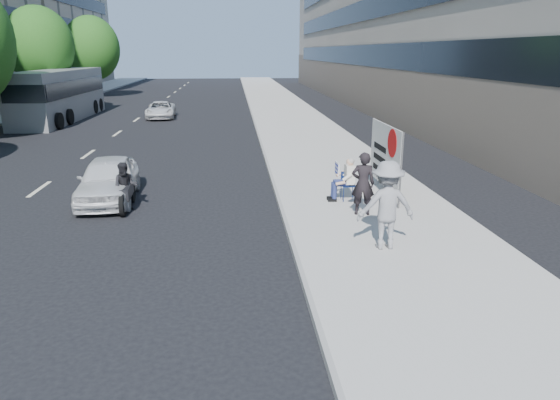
{
  "coord_description": "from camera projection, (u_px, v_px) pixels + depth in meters",
  "views": [
    {
      "loc": [
        0.14,
        -9.0,
        4.49
      ],
      "look_at": [
        1.22,
        2.65,
        0.99
      ],
      "focal_mm": 32.0,
      "sensor_mm": 36.0,
      "label": 1
    }
  ],
  "objects": [
    {
      "name": "protest_banner",
      "position": [
        385.0,
        155.0,
        15.44
      ],
      "size": [
        0.08,
        3.06,
        2.2
      ],
      "color": "#4C4C4C",
      "rests_on": "near_sidewalk"
    },
    {
      "name": "ground",
      "position": [
        231.0,
        288.0,
        9.86
      ],
      "size": [
        160.0,
        160.0,
        0.0
      ],
      "primitive_type": "plane",
      "color": "black",
      "rests_on": "ground"
    },
    {
      "name": "white_sedan_near",
      "position": [
        108.0,
        179.0,
        15.47
      ],
      "size": [
        1.85,
        4.07,
        1.35
      ],
      "primitive_type": "imported",
      "rotation": [
        0.0,
        0.0,
        0.06
      ],
      "color": "silver",
      "rests_on": "ground"
    },
    {
      "name": "motorcycle",
      "position": [
        126.0,
        189.0,
        14.56
      ],
      "size": [
        0.73,
        2.05,
        1.42
      ],
      "rotation": [
        0.0,
        0.0,
        0.06
      ],
      "color": "black",
      "rests_on": "ground"
    },
    {
      "name": "white_sedan_far",
      "position": [
        161.0,
        110.0,
        34.75
      ],
      "size": [
        2.12,
        4.18,
        1.13
      ],
      "primitive_type": "imported",
      "rotation": [
        0.0,
        0.0,
        0.06
      ],
      "color": "silver",
      "rests_on": "ground"
    },
    {
      "name": "bus",
      "position": [
        60.0,
        95.0,
        33.6
      ],
      "size": [
        2.86,
        12.1,
        3.3
      ],
      "rotation": [
        0.0,
        0.0,
        -0.02
      ],
      "color": "slate",
      "rests_on": "ground"
    },
    {
      "name": "tree_far_e",
      "position": [
        92.0,
        48.0,
        49.27
      ],
      "size": [
        5.4,
        5.4,
        7.89
      ],
      "color": "#382616",
      "rests_on": "ground"
    },
    {
      "name": "pedestrian_woman",
      "position": [
        363.0,
        184.0,
        13.6
      ],
      "size": [
        0.7,
        0.52,
        1.75
      ],
      "primitive_type": "imported",
      "rotation": [
        0.0,
        0.0,
        2.97
      ],
      "color": "black",
      "rests_on": "near_sidewalk"
    },
    {
      "name": "tree_far_d",
      "position": [
        39.0,
        45.0,
        35.88
      ],
      "size": [
        4.8,
        4.8,
        7.65
      ],
      "color": "#382616",
      "rests_on": "ground"
    },
    {
      "name": "near_sidewalk",
      "position": [
        300.0,
        130.0,
        29.28
      ],
      "size": [
        5.0,
        120.0,
        0.15
      ],
      "primitive_type": "cube",
      "color": "#A8A59D",
      "rests_on": "ground"
    },
    {
      "name": "seated_protester",
      "position": [
        345.0,
        177.0,
        14.97
      ],
      "size": [
        0.83,
        1.12,
        1.31
      ],
      "color": "navy",
      "rests_on": "near_sidewalk"
    },
    {
      "name": "jogger",
      "position": [
        386.0,
        205.0,
        11.23
      ],
      "size": [
        1.32,
        0.76,
        2.03
      ],
      "primitive_type": "imported",
      "rotation": [
        0.0,
        0.0,
        3.14
      ],
      "color": "gray",
      "rests_on": "near_sidewalk"
    }
  ]
}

